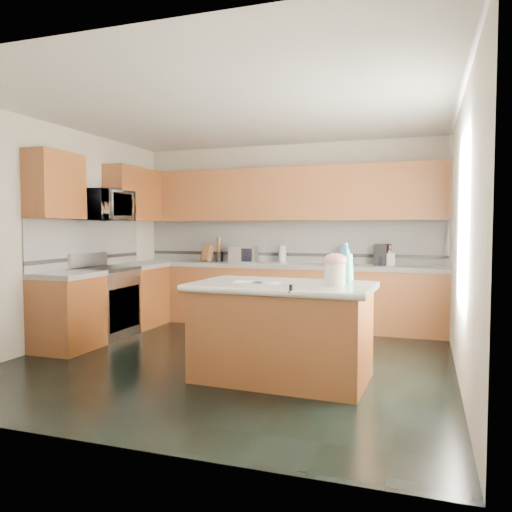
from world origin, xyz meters
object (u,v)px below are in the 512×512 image
at_px(treat_jar, 335,275).
at_px(toaster_oven, 243,254).
at_px(soap_bottle_island, 346,263).
at_px(island_top, 282,286).
at_px(coffee_maker, 382,255).
at_px(knife_block, 207,254).
at_px(island_base, 282,334).

height_order(treat_jar, toaster_oven, toaster_oven).
bearing_deg(soap_bottle_island, toaster_oven, 134.11).
bearing_deg(treat_jar, island_top, -178.32).
xyz_separation_m(toaster_oven, coffee_maker, (2.06, 0.03, 0.03)).
xyz_separation_m(island_top, coffee_maker, (0.71, 2.60, 0.18)).
bearing_deg(island_top, toaster_oven, 119.77).
distance_m(island_top, coffee_maker, 2.70).
height_order(soap_bottle_island, coffee_maker, soap_bottle_island).
height_order(knife_block, coffee_maker, coffee_maker).
bearing_deg(toaster_oven, soap_bottle_island, -60.54).
distance_m(island_top, treat_jar, 0.53).
bearing_deg(coffee_maker, island_base, -87.15).
relative_size(island_top, treat_jar, 8.46).
distance_m(island_base, treat_jar, 0.78).
height_order(soap_bottle_island, knife_block, soap_bottle_island).
xyz_separation_m(island_top, soap_bottle_island, (0.57, 0.24, 0.22)).
xyz_separation_m(island_base, toaster_oven, (-1.34, 2.57, 0.61)).
distance_m(toaster_oven, coffee_maker, 2.06).
bearing_deg(coffee_maker, treat_jar, -76.10).
xyz_separation_m(island_top, toaster_oven, (-1.34, 2.57, 0.15)).
bearing_deg(island_base, coffee_maker, 76.85).
bearing_deg(island_base, island_top, -177.79).
xyz_separation_m(knife_block, toaster_oven, (0.60, 0.00, -0.00)).
bearing_deg(soap_bottle_island, treat_jar, -95.24).
bearing_deg(toaster_oven, island_base, -72.24).
bearing_deg(coffee_maker, toaster_oven, -160.96).
relative_size(knife_block, toaster_oven, 0.60).
bearing_deg(knife_block, island_top, -38.55).
relative_size(island_top, coffee_maker, 5.57).
height_order(island_top, coffee_maker, coffee_maker).
xyz_separation_m(soap_bottle_island, coffee_maker, (0.15, 2.37, -0.04)).
bearing_deg(coffee_maker, knife_block, -161.15).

